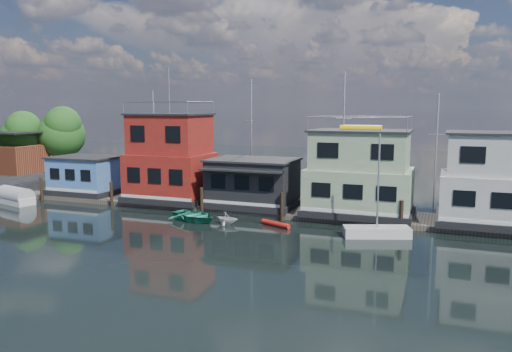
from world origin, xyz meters
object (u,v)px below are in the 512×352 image
at_px(dinghy_teal, 194,215).
at_px(houseboat_red, 171,160).
at_px(tarp_runabout, 16,197).
at_px(houseboat_dark, 253,183).
at_px(red_kayak, 276,224).
at_px(houseboat_blue, 86,175).
at_px(day_sailer, 377,231).
at_px(houseboat_green, 359,174).
at_px(houseboat_white, 500,181).
at_px(dinghy_white, 227,218).

bearing_deg(dinghy_teal, houseboat_red, 64.88).
height_order(houseboat_red, tarp_runabout, houseboat_red).
height_order(houseboat_dark, red_kayak, houseboat_dark).
bearing_deg(houseboat_blue, day_sailer, -10.35).
bearing_deg(houseboat_green, tarp_runabout, -170.76).
relative_size(houseboat_white, dinghy_teal, 2.01).
height_order(houseboat_dark, day_sailer, day_sailer).
xyz_separation_m(houseboat_dark, dinghy_teal, (-2.86, -5.34, -1.98)).
distance_m(houseboat_green, houseboat_white, 10.00).
distance_m(red_kayak, dinghy_white, 3.76).
relative_size(houseboat_blue, day_sailer, 0.91).
height_order(houseboat_blue, dinghy_teal, houseboat_blue).
relative_size(houseboat_red, dinghy_teal, 2.83).
bearing_deg(red_kayak, day_sailer, 21.51).
bearing_deg(houseboat_blue, dinghy_white, -17.37).
distance_m(red_kayak, dinghy_teal, 6.55).
height_order(houseboat_blue, houseboat_red, houseboat_red).
bearing_deg(houseboat_red, houseboat_white, 0.00).
bearing_deg(dinghy_white, houseboat_green, -55.42).
distance_m(day_sailer, dinghy_teal, 13.97).
xyz_separation_m(houseboat_blue, houseboat_green, (26.50, 0.00, 1.34)).
relative_size(houseboat_red, houseboat_white, 1.41).
xyz_separation_m(houseboat_dark, houseboat_white, (19.00, 0.02, 1.12)).
relative_size(houseboat_red, houseboat_green, 1.41).
bearing_deg(houseboat_green, houseboat_red, -180.00).
bearing_deg(houseboat_white, houseboat_blue, -180.00).
bearing_deg(dinghy_teal, houseboat_white, -55.18).
height_order(red_kayak, tarp_runabout, tarp_runabout).
bearing_deg(day_sailer, houseboat_red, 145.07).
bearing_deg(dinghy_white, red_kayak, -77.05).
xyz_separation_m(houseboat_blue, red_kayak, (21.17, -4.84, -2.01)).
relative_size(houseboat_blue, dinghy_white, 3.51).
distance_m(dinghy_teal, tarp_runabout, 18.65).
bearing_deg(houseboat_dark, day_sailer, -25.11).
bearing_deg(day_sailer, houseboat_blue, 150.02).
height_order(houseboat_green, red_kayak, houseboat_green).
height_order(day_sailer, dinghy_white, day_sailer).
bearing_deg(dinghy_white, day_sailer, -85.36).
bearing_deg(red_kayak, houseboat_green, 66.70).
xyz_separation_m(houseboat_white, dinghy_white, (-19.03, -5.46, -3.06)).
bearing_deg(houseboat_red, houseboat_blue, -180.00).
bearing_deg(houseboat_white, day_sailer, -146.51).
bearing_deg(tarp_runabout, houseboat_blue, 66.95).
distance_m(houseboat_dark, dinghy_white, 5.78).
xyz_separation_m(day_sailer, dinghy_white, (-11.14, -0.24, 0.06)).
height_order(houseboat_green, day_sailer, houseboat_green).
bearing_deg(houseboat_white, dinghy_white, -163.98).
bearing_deg(houseboat_blue, dinghy_teal, -20.10).
distance_m(day_sailer, tarp_runabout, 32.61).
height_order(dinghy_teal, tarp_runabout, tarp_runabout).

